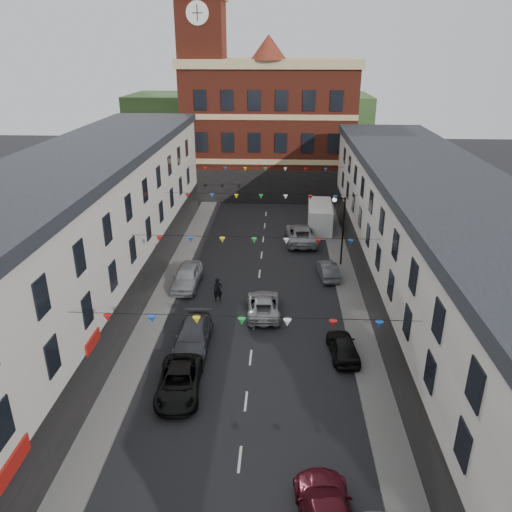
% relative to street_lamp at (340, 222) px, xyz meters
% --- Properties ---
extents(ground, '(160.00, 160.00, 0.00)m').
position_rel_street_lamp_xyz_m(ground, '(-6.55, -14.00, -3.90)').
color(ground, black).
rests_on(ground, ground).
extents(pavement_left, '(1.80, 64.00, 0.15)m').
position_rel_street_lamp_xyz_m(pavement_left, '(-13.45, -12.00, -3.83)').
color(pavement_left, '#605E5B').
rests_on(pavement_left, ground).
extents(pavement_right, '(1.80, 64.00, 0.15)m').
position_rel_street_lamp_xyz_m(pavement_right, '(0.35, -12.00, -3.83)').
color(pavement_right, '#605E5B').
rests_on(pavement_right, ground).
extents(terrace_left, '(8.40, 56.00, 10.70)m').
position_rel_street_lamp_xyz_m(terrace_left, '(-18.33, -13.00, 1.44)').
color(terrace_left, beige).
rests_on(terrace_left, ground).
extents(terrace_right, '(8.40, 56.00, 9.70)m').
position_rel_street_lamp_xyz_m(terrace_right, '(5.23, -13.00, 0.95)').
color(terrace_right, silver).
rests_on(terrace_right, ground).
extents(civic_building, '(20.60, 13.30, 18.50)m').
position_rel_street_lamp_xyz_m(civic_building, '(-6.55, 23.95, 4.23)').
color(civic_building, maroon).
rests_on(civic_building, ground).
extents(clock_tower, '(5.60, 5.60, 30.00)m').
position_rel_street_lamp_xyz_m(clock_tower, '(-14.05, 21.00, 11.03)').
color(clock_tower, maroon).
rests_on(clock_tower, ground).
extents(distant_hill, '(40.00, 14.00, 10.00)m').
position_rel_street_lamp_xyz_m(distant_hill, '(-10.55, 48.00, 1.10)').
color(distant_hill, '#2D4620').
rests_on(distant_hill, ground).
extents(street_lamp, '(1.10, 0.36, 6.00)m').
position_rel_street_lamp_xyz_m(street_lamp, '(0.00, 0.00, 0.00)').
color(street_lamp, black).
rests_on(street_lamp, ground).
extents(car_left_c, '(2.58, 4.98, 1.34)m').
position_rel_street_lamp_xyz_m(car_left_c, '(-10.15, -17.45, -3.23)').
color(car_left_c, black).
rests_on(car_left_c, ground).
extents(car_left_d, '(2.07, 5.03, 1.46)m').
position_rel_street_lamp_xyz_m(car_left_d, '(-10.15, -12.90, -3.18)').
color(car_left_d, '#46484E').
rests_on(car_left_d, ground).
extents(car_left_e, '(2.06, 4.89, 1.65)m').
position_rel_street_lamp_xyz_m(car_left_e, '(-12.05, -4.58, -3.08)').
color(car_left_e, gray).
rests_on(car_left_e, ground).
extents(car_right_d, '(1.90, 4.00, 1.32)m').
position_rel_street_lamp_xyz_m(car_right_d, '(-1.05, -13.55, -3.24)').
color(car_right_d, black).
rests_on(car_right_d, ground).
extents(car_right_e, '(1.74, 3.97, 1.27)m').
position_rel_street_lamp_xyz_m(car_right_e, '(-1.05, -2.35, -3.27)').
color(car_right_e, '#53565B').
rests_on(car_right_e, ground).
extents(car_right_f, '(2.98, 6.04, 1.65)m').
position_rel_street_lamp_xyz_m(car_right_f, '(-2.95, 5.46, -3.08)').
color(car_right_f, '#A1A3A5').
rests_on(car_right_f, ground).
extents(moving_car, '(2.47, 4.95, 1.35)m').
position_rel_street_lamp_xyz_m(moving_car, '(-5.99, -8.56, -3.23)').
color(moving_car, '#AAAEB1').
rests_on(moving_car, ground).
extents(white_van, '(2.51, 6.04, 2.63)m').
position_rel_street_lamp_xyz_m(white_van, '(-0.95, 9.21, -2.59)').
color(white_van, white).
rests_on(white_van, ground).
extents(pedestrian, '(0.76, 0.61, 1.83)m').
position_rel_street_lamp_xyz_m(pedestrian, '(-9.35, -6.92, -2.99)').
color(pedestrian, black).
rests_on(pedestrian, ground).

